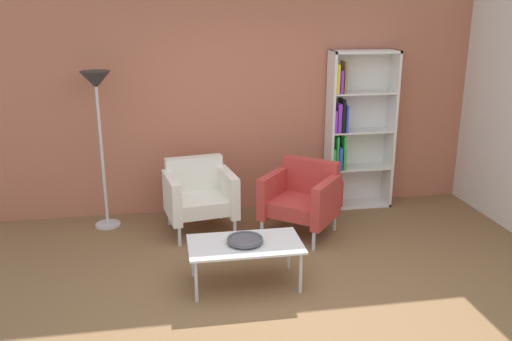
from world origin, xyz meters
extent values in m
plane|color=brown|center=(0.00, 0.00, 0.00)|extent=(8.32, 8.32, 0.00)
cube|color=#B2664C|center=(0.00, 2.46, 1.45)|extent=(6.40, 0.12, 2.90)
cube|color=silver|center=(1.02, 2.23, 0.95)|extent=(0.03, 0.30, 1.90)
cube|color=silver|center=(1.79, 2.23, 0.95)|extent=(0.03, 0.30, 1.90)
cube|color=silver|center=(1.41, 2.23, 1.89)|extent=(0.80, 0.30, 0.03)
cube|color=silver|center=(1.41, 2.23, 0.01)|extent=(0.80, 0.30, 0.03)
cube|color=silver|center=(1.41, 2.37, 0.95)|extent=(0.80, 0.02, 1.90)
cube|color=silver|center=(1.41, 2.23, 0.49)|extent=(0.76, 0.28, 0.02)
cube|color=silver|center=(1.41, 2.23, 0.95)|extent=(0.76, 0.28, 0.02)
cube|color=silver|center=(1.41, 2.23, 1.41)|extent=(0.76, 0.28, 0.02)
cube|color=white|center=(1.06, 2.19, 0.24)|extent=(0.04, 0.20, 0.39)
cube|color=green|center=(1.10, 2.17, 0.24)|extent=(0.02, 0.17, 0.40)
cube|color=purple|center=(1.12, 2.19, 0.18)|extent=(0.02, 0.19, 0.28)
cube|color=red|center=(1.16, 2.19, 0.21)|extent=(0.04, 0.20, 0.33)
cube|color=green|center=(1.06, 2.19, 0.63)|extent=(0.04, 0.21, 0.26)
cube|color=green|center=(1.10, 2.20, 0.71)|extent=(0.02, 0.22, 0.41)
cube|color=blue|center=(1.14, 2.19, 0.64)|extent=(0.04, 0.20, 0.27)
cube|color=green|center=(1.19, 2.21, 0.70)|extent=(0.03, 0.24, 0.40)
cube|color=purple|center=(1.06, 2.18, 1.09)|extent=(0.03, 0.17, 0.26)
cube|color=purple|center=(1.10, 2.20, 1.13)|extent=(0.04, 0.21, 0.34)
cube|color=black|center=(1.15, 2.19, 1.16)|extent=(0.04, 0.21, 0.39)
cube|color=blue|center=(1.19, 2.21, 1.12)|extent=(0.02, 0.25, 0.32)
cube|color=yellow|center=(1.06, 2.19, 1.59)|extent=(0.04, 0.20, 0.33)
cube|color=purple|center=(1.11, 2.19, 1.55)|extent=(0.03, 0.20, 0.26)
cube|color=olive|center=(1.15, 2.19, 1.60)|extent=(0.03, 0.20, 0.36)
cube|color=silver|center=(-0.27, 0.48, 0.39)|extent=(1.00, 0.56, 0.02)
cylinder|color=silver|center=(-0.72, 0.25, 0.19)|extent=(0.03, 0.03, 0.38)
cylinder|color=silver|center=(0.18, 0.25, 0.19)|extent=(0.03, 0.03, 0.38)
cylinder|color=silver|center=(-0.72, 0.71, 0.19)|extent=(0.03, 0.03, 0.38)
cylinder|color=silver|center=(0.18, 0.71, 0.19)|extent=(0.03, 0.03, 0.38)
cylinder|color=#4C4C51|center=(-0.27, 0.48, 0.41)|extent=(0.13, 0.13, 0.02)
cylinder|color=#4C4C51|center=(-0.27, 0.48, 0.43)|extent=(0.32, 0.32, 0.02)
torus|color=#4C4C51|center=(-0.27, 0.48, 0.44)|extent=(0.32, 0.32, 0.02)
cube|color=#B73833|center=(0.49, 1.48, 0.32)|extent=(0.86, 0.85, 0.16)
cube|color=#B73833|center=(0.66, 1.69, 0.59)|extent=(0.57, 0.49, 0.38)
cube|color=#B73833|center=(0.23, 1.66, 0.43)|extent=(0.47, 0.55, 0.46)
cube|color=#B73833|center=(0.72, 1.27, 0.43)|extent=(0.47, 0.55, 0.46)
cylinder|color=silver|center=(0.06, 1.43, 0.12)|extent=(0.04, 0.04, 0.24)
cylinder|color=silver|center=(0.53, 1.06, 0.12)|extent=(0.04, 0.04, 0.24)
cylinder|color=silver|center=(0.42, 1.88, 0.12)|extent=(0.04, 0.04, 0.24)
cylinder|color=silver|center=(0.89, 1.51, 0.12)|extent=(0.04, 0.04, 0.24)
cube|color=white|center=(-0.57, 1.75, 0.32)|extent=(0.72, 0.67, 0.16)
cube|color=white|center=(-0.61, 2.02, 0.59)|extent=(0.65, 0.22, 0.38)
cube|color=white|center=(-0.87, 1.68, 0.43)|extent=(0.20, 0.63, 0.46)
cube|color=white|center=(-0.26, 1.78, 0.43)|extent=(0.20, 0.63, 0.46)
cylinder|color=silver|center=(-0.82, 1.40, 0.12)|extent=(0.04, 0.04, 0.24)
cylinder|color=silver|center=(-0.22, 1.49, 0.12)|extent=(0.04, 0.04, 0.24)
cylinder|color=silver|center=(-0.91, 1.97, 0.12)|extent=(0.04, 0.04, 0.24)
cylinder|color=silver|center=(-0.31, 2.07, 0.12)|extent=(0.04, 0.04, 0.24)
cylinder|color=silver|center=(-1.60, 2.08, 0.01)|extent=(0.28, 0.28, 0.02)
cylinder|color=silver|center=(-1.60, 2.08, 0.85)|extent=(0.03, 0.03, 1.65)
cone|color=#2D2D2D|center=(-1.60, 2.08, 1.65)|extent=(0.32, 0.32, 0.18)
camera|label=1|loc=(-0.92, -3.87, 2.42)|focal=38.27mm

